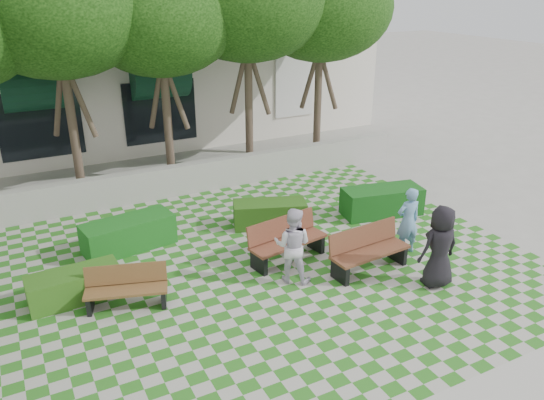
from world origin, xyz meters
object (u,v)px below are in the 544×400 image
hedge_midleft (129,234)px  hedge_east (382,201)px  person_blue (408,221)px  hedge_west (75,286)px  person_dark (440,247)px  bench_east (368,250)px  hedge_midright (270,214)px  bench_west (126,288)px  bench_mid (286,241)px  person_white (293,245)px

hedge_midleft → hedge_east: bearing=-10.2°
hedge_east → person_blue: 2.26m
hedge_west → person_dark: size_ratio=1.00×
bench_east → hedge_midleft: bearing=137.8°
hedge_midleft → person_dark: bearing=-40.9°
hedge_midright → person_dark: bearing=-67.2°
bench_west → person_blue: person_blue is taller
bench_mid → hedge_west: bench_mid is taller
bench_east → hedge_midright: size_ratio=1.02×
bench_east → hedge_east: bench_east is taller
hedge_east → hedge_midleft: bearing=169.8°
bench_mid → person_white: (-0.33, -0.85, 0.36)m
bench_mid → hedge_midright: bearing=64.7°
bench_west → hedge_east: bench_west is taller
hedge_midright → person_dark: (1.77, -4.22, 0.57)m
person_dark → bench_west: bearing=-15.9°
bench_east → hedge_midleft: 5.63m
hedge_midright → hedge_midleft: hedge_midleft is taller
bench_mid → hedge_midleft: size_ratio=0.92×
hedge_east → bench_east: bearing=-133.8°
hedge_midleft → person_blue: size_ratio=1.30×
person_dark → person_white: bearing=-26.7°
hedge_midleft → person_white: size_ratio=1.27×
bench_mid → bench_west: 3.71m
hedge_midleft → person_blue: (5.73, -3.22, 0.44)m
bench_mid → hedge_midleft: (-3.08, 2.22, -0.10)m
bench_east → bench_west: bench_east is taller
hedge_midright → person_white: 2.82m
bench_east → hedge_west: size_ratio=1.07×
bench_west → person_dark: size_ratio=0.93×
hedge_east → person_white: 4.34m
hedge_east → person_white: (-3.88, -1.89, 0.46)m
hedge_west → bench_mid: bearing=-6.3°
bench_west → person_white: bearing=6.7°
hedge_east → bench_west: bearing=-170.2°
bench_east → bench_west: size_ratio=1.15×
hedge_west → person_blue: person_blue is taller
hedge_midright → person_white: (-0.83, -2.65, 0.51)m
hedge_midleft → person_dark: (5.35, -4.64, 0.52)m
person_blue → hedge_midright: bearing=-45.7°
hedge_east → person_white: size_ratio=1.29×
hedge_east → hedge_midright: bearing=165.9°
bench_west → hedge_west: bench_west is taller
bench_west → person_white: person_white is taller
bench_west → person_white: size_ratio=1.00×
hedge_west → person_blue: size_ratio=1.09×
bench_west → hedge_midleft: bench_west is taller
bench_west → hedge_midright: size_ratio=0.89×
hedge_midright → bench_east: bearing=-74.0°
hedge_east → person_white: person_white is taller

